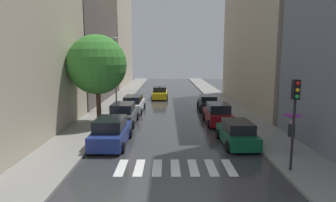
{
  "coord_description": "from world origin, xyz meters",
  "views": [
    {
      "loc": [
        -0.44,
        -10.31,
        5.48
      ],
      "look_at": [
        -0.28,
        18.47,
        0.97
      ],
      "focal_mm": 30.41,
      "sensor_mm": 36.0,
      "label": 1
    }
  ],
  "objects_px": {
    "parked_car_right_second": "(218,114)",
    "taxi_midroad": "(160,93)",
    "parked_car_left_nearest": "(111,132)",
    "street_tree_left": "(97,65)",
    "pedestrian_foreground": "(292,125)",
    "traffic_light_right_corner": "(295,105)",
    "parked_car_right_third": "(208,103)",
    "parked_car_right_nearest": "(237,134)",
    "parked_car_left_second": "(123,114)",
    "parked_car_left_third": "(133,104)",
    "lamp_post_left": "(115,68)"
  },
  "relations": [
    {
      "from": "parked_car_right_third",
      "to": "taxi_midroad",
      "type": "relative_size",
      "value": 0.93
    },
    {
      "from": "parked_car_right_third",
      "to": "lamp_post_left",
      "type": "height_order",
      "value": "lamp_post_left"
    },
    {
      "from": "parked_car_left_third",
      "to": "street_tree_left",
      "type": "distance_m",
      "value": 7.18
    },
    {
      "from": "parked_car_right_second",
      "to": "pedestrian_foreground",
      "type": "height_order",
      "value": "pedestrian_foreground"
    },
    {
      "from": "parked_car_right_nearest",
      "to": "traffic_light_right_corner",
      "type": "xyz_separation_m",
      "value": [
        1.48,
        -4.4,
        2.56
      ]
    },
    {
      "from": "parked_car_left_nearest",
      "to": "parked_car_left_third",
      "type": "height_order",
      "value": "parked_car_left_nearest"
    },
    {
      "from": "pedestrian_foreground",
      "to": "traffic_light_right_corner",
      "type": "height_order",
      "value": "traffic_light_right_corner"
    },
    {
      "from": "taxi_midroad",
      "to": "pedestrian_foreground",
      "type": "xyz_separation_m",
      "value": [
        7.91,
        -21.36,
        0.93
      ]
    },
    {
      "from": "parked_car_right_third",
      "to": "street_tree_left",
      "type": "distance_m",
      "value": 12.41
    },
    {
      "from": "parked_car_left_second",
      "to": "parked_car_right_third",
      "type": "distance_m",
      "value": 10.0
    },
    {
      "from": "lamp_post_left",
      "to": "pedestrian_foreground",
      "type": "bearing_deg",
      "value": -47.36
    },
    {
      "from": "parked_car_left_second",
      "to": "parked_car_right_second",
      "type": "bearing_deg",
      "value": -88.51
    },
    {
      "from": "taxi_midroad",
      "to": "traffic_light_right_corner",
      "type": "relative_size",
      "value": 1.03
    },
    {
      "from": "parked_car_left_nearest",
      "to": "parked_car_right_second",
      "type": "xyz_separation_m",
      "value": [
        7.65,
        5.62,
        -0.01
      ]
    },
    {
      "from": "parked_car_right_third",
      "to": "lamp_post_left",
      "type": "bearing_deg",
      "value": 93.79
    },
    {
      "from": "parked_car_left_second",
      "to": "taxi_midroad",
      "type": "distance_m",
      "value": 14.34
    },
    {
      "from": "parked_car_left_second",
      "to": "pedestrian_foreground",
      "type": "distance_m",
      "value": 12.85
    },
    {
      "from": "pedestrian_foreground",
      "to": "street_tree_left",
      "type": "xyz_separation_m",
      "value": [
        -12.49,
        7.02,
        3.16
      ]
    },
    {
      "from": "parked_car_left_nearest",
      "to": "parked_car_left_second",
      "type": "height_order",
      "value": "parked_car_left_second"
    },
    {
      "from": "parked_car_left_second",
      "to": "taxi_midroad",
      "type": "bearing_deg",
      "value": -9.51
    },
    {
      "from": "parked_car_left_second",
      "to": "parked_car_left_nearest",
      "type": "bearing_deg",
      "value": -178.22
    },
    {
      "from": "taxi_midroad",
      "to": "street_tree_left",
      "type": "bearing_deg",
      "value": 161.8
    },
    {
      "from": "street_tree_left",
      "to": "traffic_light_right_corner",
      "type": "bearing_deg",
      "value": -40.68
    },
    {
      "from": "taxi_midroad",
      "to": "pedestrian_foreground",
      "type": "relative_size",
      "value": 2.12
    },
    {
      "from": "lamp_post_left",
      "to": "parked_car_right_nearest",
      "type": "bearing_deg",
      "value": -50.42
    },
    {
      "from": "parked_car_right_second",
      "to": "street_tree_left",
      "type": "relative_size",
      "value": 0.63
    },
    {
      "from": "parked_car_left_second",
      "to": "parked_car_right_third",
      "type": "bearing_deg",
      "value": -50.13
    },
    {
      "from": "parked_car_left_second",
      "to": "traffic_light_right_corner",
      "type": "distance_m",
      "value": 13.94
    },
    {
      "from": "parked_car_left_second",
      "to": "lamp_post_left",
      "type": "bearing_deg",
      "value": 16.21
    },
    {
      "from": "traffic_light_right_corner",
      "to": "parked_car_left_nearest",
      "type": "bearing_deg",
      "value": 154.71
    },
    {
      "from": "parked_car_right_third",
      "to": "traffic_light_right_corner",
      "type": "bearing_deg",
      "value": -172.54
    },
    {
      "from": "parked_car_right_third",
      "to": "parked_car_right_nearest",
      "type": "bearing_deg",
      "value": -177.58
    },
    {
      "from": "pedestrian_foreground",
      "to": "street_tree_left",
      "type": "relative_size",
      "value": 0.3
    },
    {
      "from": "parked_car_left_nearest",
      "to": "street_tree_left",
      "type": "xyz_separation_m",
      "value": [
        -2.0,
        5.33,
        4.04
      ]
    },
    {
      "from": "parked_car_left_nearest",
      "to": "street_tree_left",
      "type": "distance_m",
      "value": 6.98
    },
    {
      "from": "parked_car_left_nearest",
      "to": "traffic_light_right_corner",
      "type": "distance_m",
      "value": 10.62
    },
    {
      "from": "parked_car_left_nearest",
      "to": "parked_car_right_third",
      "type": "bearing_deg",
      "value": -32.08
    },
    {
      "from": "parked_car_left_second",
      "to": "parked_car_right_second",
      "type": "xyz_separation_m",
      "value": [
        7.71,
        0.05,
        -0.01
      ]
    },
    {
      "from": "parked_car_left_third",
      "to": "traffic_light_right_corner",
      "type": "distance_m",
      "value": 17.97
    },
    {
      "from": "parked_car_right_nearest",
      "to": "parked_car_right_second",
      "type": "distance_m",
      "value": 5.64
    },
    {
      "from": "parked_car_left_third",
      "to": "taxi_midroad",
      "type": "distance_m",
      "value": 9.17
    },
    {
      "from": "parked_car_left_nearest",
      "to": "parked_car_right_second",
      "type": "height_order",
      "value": "parked_car_left_nearest"
    },
    {
      "from": "parked_car_right_nearest",
      "to": "parked_car_right_second",
      "type": "bearing_deg",
      "value": 0.49
    },
    {
      "from": "parked_car_right_nearest",
      "to": "taxi_midroad",
      "type": "xyz_separation_m",
      "value": [
        -5.27,
        19.68,
        0.04
      ]
    },
    {
      "from": "parked_car_right_second",
      "to": "taxi_midroad",
      "type": "height_order",
      "value": "taxi_midroad"
    },
    {
      "from": "parked_car_left_nearest",
      "to": "pedestrian_foreground",
      "type": "xyz_separation_m",
      "value": [
        10.5,
        -1.69,
        0.88
      ]
    },
    {
      "from": "traffic_light_right_corner",
      "to": "lamp_post_left",
      "type": "xyz_separation_m",
      "value": [
        -11.0,
        15.92,
        1.02
      ]
    },
    {
      "from": "pedestrian_foreground",
      "to": "traffic_light_right_corner",
      "type": "bearing_deg",
      "value": 1.77
    },
    {
      "from": "street_tree_left",
      "to": "parked_car_right_nearest",
      "type": "bearing_deg",
      "value": -28.46
    },
    {
      "from": "parked_car_right_second",
      "to": "street_tree_left",
      "type": "height_order",
      "value": "street_tree_left"
    }
  ]
}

